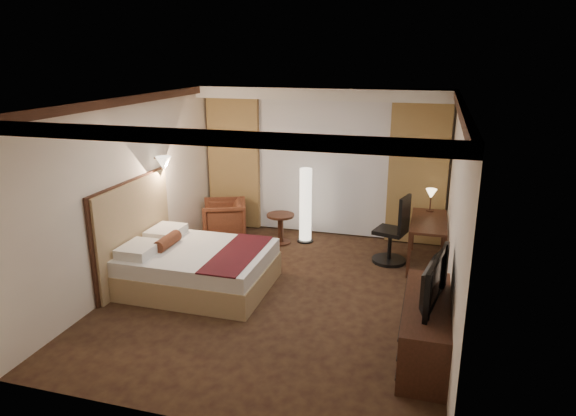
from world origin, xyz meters
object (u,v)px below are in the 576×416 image
(bed, at_px, (199,268))
(television, at_px, (427,276))
(office_chair, at_px, (391,229))
(floor_lamp, at_px, (306,205))
(armchair, at_px, (224,218))
(side_table, at_px, (281,229))
(desk, at_px, (427,243))
(dresser, at_px, (425,328))

(bed, xyz_separation_m, television, (3.16, -0.90, 0.67))
(office_chair, bearing_deg, bed, -130.59)
(office_chair, bearing_deg, floor_lamp, 176.35)
(armchair, distance_m, side_table, 1.08)
(floor_lamp, bearing_deg, office_chair, -19.32)
(bed, relative_size, television, 1.93)
(armchair, distance_m, floor_lamp, 1.52)
(desk, bearing_deg, floor_lamp, 166.98)
(side_table, height_order, floor_lamp, floor_lamp)
(bed, xyz_separation_m, side_table, (0.61, 2.05, -0.02))
(bed, relative_size, dresser, 1.18)
(side_table, distance_m, floor_lamp, 0.61)
(office_chair, bearing_deg, dresser, -60.75)
(desk, bearing_deg, dresser, -88.92)
(side_table, bearing_deg, office_chair, -9.84)
(bed, xyz_separation_m, office_chair, (2.56, 1.71, 0.28))
(side_table, xyz_separation_m, floor_lamp, (0.40, 0.20, 0.41))
(armchair, distance_m, television, 4.70)
(dresser, relative_size, television, 1.63)
(side_table, relative_size, desk, 0.41)
(bed, bearing_deg, desk, 29.26)
(armchair, bearing_deg, floor_lamp, 76.70)
(desk, bearing_deg, armchair, 175.59)
(dresser, bearing_deg, television, 180.00)
(desk, distance_m, dresser, 2.66)
(floor_lamp, distance_m, office_chair, 1.64)
(dresser, bearing_deg, desk, 91.08)
(floor_lamp, bearing_deg, desk, -13.02)
(desk, bearing_deg, bed, -150.74)
(side_table, relative_size, television, 0.52)
(armchair, height_order, desk, armchair)
(armchair, height_order, side_table, armchair)
(floor_lamp, height_order, desk, floor_lamp)
(floor_lamp, xyz_separation_m, office_chair, (1.54, -0.54, -0.11))
(bed, relative_size, armchair, 2.59)
(dresser, height_order, television, television)
(desk, distance_m, office_chair, 0.61)
(bed, height_order, armchair, armchair)
(side_table, bearing_deg, floor_lamp, 26.86)
(bed, relative_size, desk, 1.54)
(side_table, xyz_separation_m, office_chair, (1.95, -0.34, 0.30))
(bed, distance_m, floor_lamp, 2.50)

